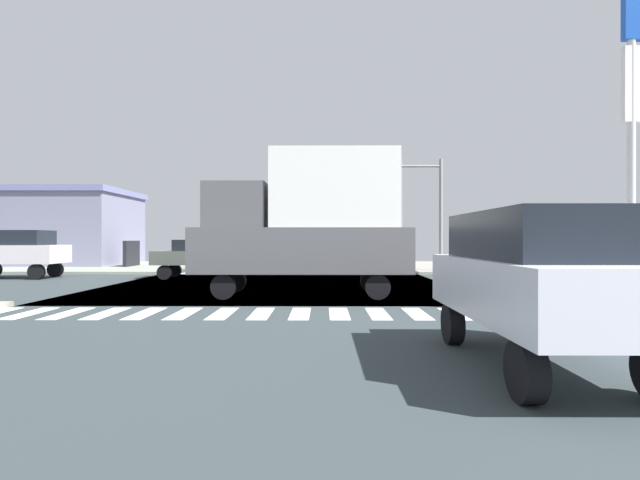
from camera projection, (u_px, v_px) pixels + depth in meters
name	position (u px, v px, depth m)	size (l,w,h in m)	color
ground	(278.00, 286.00, 19.44)	(90.00, 90.00, 0.05)	#2E373A
sidewalk_corner_ne	(491.00, 267.00, 31.36)	(12.00, 12.00, 0.14)	gray
sidewalk_corner_nw	(101.00, 267.00, 31.51)	(12.00, 12.00, 0.14)	gray
crosswalk_near	(242.00, 313.00, 12.14)	(13.50, 2.00, 0.01)	silver
crosswalk_far	(286.00, 273.00, 26.74)	(13.50, 2.00, 0.01)	silver
traffic_signal_mast	(385.00, 188.00, 26.64)	(8.09, 0.55, 6.43)	gray
street_lamp	(398.00, 201.00, 37.28)	(1.78, 0.32, 8.23)	gray
bank_building	(47.00, 228.00, 33.66)	(13.15, 7.67, 5.39)	gray
sedan_nearside_1	(291.00, 245.00, 57.63)	(1.80, 4.30, 1.88)	black
sedan_farside_2	(286.00, 246.00, 49.42)	(1.80, 4.30, 1.88)	black
suv_queued_1	(534.00, 274.00, 7.08)	(1.96, 4.60, 2.34)	black
sedan_leading_4	(199.00, 255.00, 22.96)	(4.30, 1.80, 1.88)	black
suv_trailing_2	(14.00, 250.00, 23.01)	(4.60, 1.96, 2.34)	black
box_truck_middle_1	(309.00, 220.00, 15.92)	(7.20, 2.40, 4.85)	black
sedan_outer_5	(226.00, 250.00, 33.14)	(1.80, 4.30, 1.88)	black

